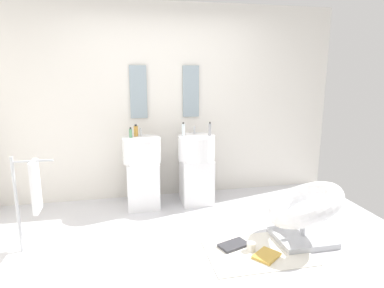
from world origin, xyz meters
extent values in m
cube|color=silver|center=(0.00, 0.00, -0.02)|extent=(4.80, 3.60, 0.04)
cube|color=silver|center=(0.00, 1.65, 1.30)|extent=(4.80, 0.10, 2.60)
cube|color=white|center=(-0.35, 1.22, 0.30)|extent=(0.40, 0.40, 0.59)
cylinder|color=white|center=(-0.35, 1.22, 0.75)|extent=(0.48, 0.48, 0.31)
cylinder|color=#B7BABF|center=(-0.35, 1.35, 0.96)|extent=(0.02, 0.02, 0.10)
cube|color=white|center=(0.35, 1.22, 0.30)|extent=(0.40, 0.40, 0.59)
cylinder|color=white|center=(0.35, 1.22, 0.75)|extent=(0.48, 0.48, 0.31)
cylinder|color=#B7BABF|center=(0.35, 1.35, 0.96)|extent=(0.02, 0.02, 0.10)
cube|color=#8C9EA8|center=(-0.35, 1.58, 1.45)|extent=(0.22, 0.03, 0.69)
cube|color=#8C9EA8|center=(0.35, 1.58, 1.45)|extent=(0.22, 0.03, 0.69)
cube|color=#B7BABF|center=(1.20, -0.02, 0.03)|extent=(0.56, 0.50, 0.06)
cylinder|color=#B7BABF|center=(1.20, -0.02, 0.20)|extent=(0.05, 0.05, 0.34)
torus|color=white|center=(1.20, -0.02, 0.40)|extent=(1.03, 1.02, 0.49)
cylinder|color=#B7BABF|center=(-1.58, 0.36, 0.47)|extent=(0.03, 0.03, 0.95)
cylinder|color=#B7BABF|center=(-1.40, 0.36, 0.90)|extent=(0.36, 0.02, 0.02)
cube|color=white|center=(-1.40, 0.36, 0.65)|extent=(0.04, 0.22, 0.50)
cube|color=white|center=(0.65, -0.13, 0.01)|extent=(0.97, 0.68, 0.01)
cube|color=gold|center=(0.70, -0.25, 0.02)|extent=(0.31, 0.30, 0.02)
cube|color=#38383D|center=(0.46, 0.00, 0.02)|extent=(0.33, 0.26, 0.03)
cylinder|color=white|center=(0.60, -0.11, 0.05)|extent=(0.09, 0.09, 0.08)
cylinder|color=#59996B|center=(-0.48, 1.27, 0.96)|extent=(0.04, 0.04, 0.11)
cylinder|color=black|center=(-0.48, 1.27, 1.03)|extent=(0.02, 0.02, 0.02)
cylinder|color=#99999E|center=(0.51, 1.15, 0.99)|extent=(0.04, 0.04, 0.16)
cylinder|color=black|center=(0.51, 1.15, 1.08)|extent=(0.02, 0.02, 0.02)
cylinder|color=#C68C38|center=(-0.41, 1.35, 0.97)|extent=(0.05, 0.05, 0.13)
cylinder|color=black|center=(-0.41, 1.35, 1.05)|extent=(0.03, 0.03, 0.02)
cylinder|color=silver|center=(0.18, 1.24, 0.99)|extent=(0.04, 0.04, 0.15)
cylinder|color=black|center=(0.18, 1.24, 1.07)|extent=(0.02, 0.02, 0.02)
camera|label=1|loc=(-0.57, -2.83, 1.71)|focal=30.75mm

